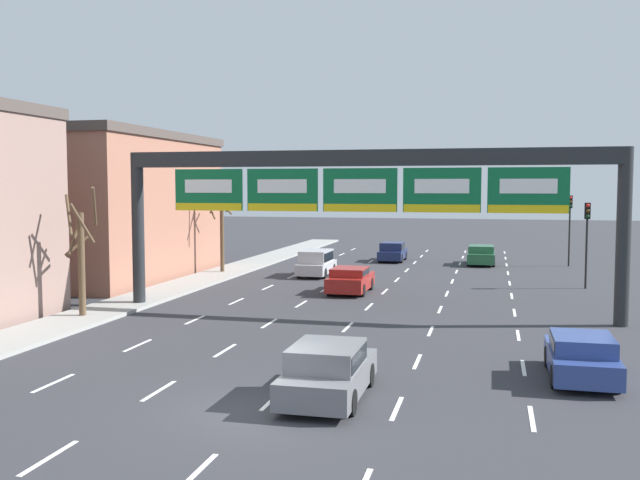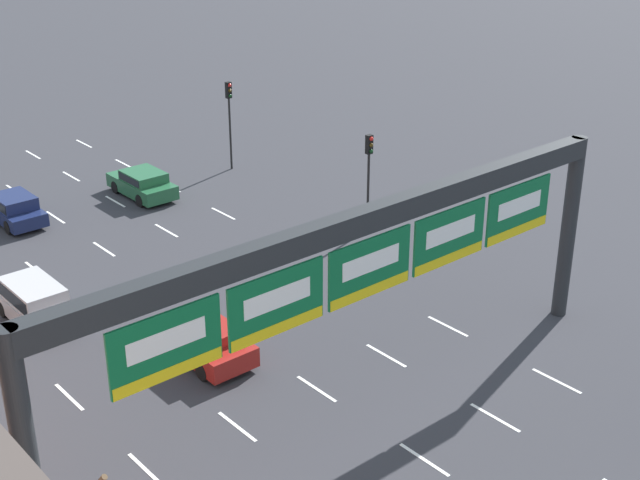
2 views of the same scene
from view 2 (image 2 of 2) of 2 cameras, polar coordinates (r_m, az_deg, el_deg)
name	(u,v)px [view 2 (image 2 of 2)]	position (r m, az deg, el deg)	size (l,w,h in m)	color
lane_dashes	(367,422)	(29.06, 3.03, -11.56)	(13.32, 67.00, 0.01)	white
sign_gantry	(364,258)	(26.38, 2.80, -1.13)	(21.98, 0.70, 7.22)	#232628
car_navy	(14,208)	(45.69, -19.01, 1.96)	(1.81, 4.14, 1.45)	#19234C
car_green	(143,183)	(47.42, -11.29, 3.62)	(1.92, 4.26, 1.41)	#235B38
suv_silver	(34,300)	(35.87, -17.82, -3.70)	(1.82, 4.01, 1.64)	#B7B7BC
car_red	(204,340)	(32.20, -7.41, -6.34)	(1.96, 4.17, 1.36)	maroon
traffic_light_near_gantry	(369,163)	(41.40, 3.16, 4.92)	(0.30, 0.35, 4.75)	black
traffic_light_mid_block	(229,108)	(50.03, -5.82, 8.41)	(0.30, 0.35, 5.01)	black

